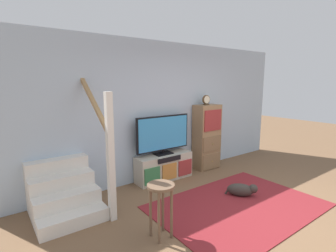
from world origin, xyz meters
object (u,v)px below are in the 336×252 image
object	(u,v)px
media_console	(164,167)
bar_stool_near	(161,198)
television	(163,134)
desk_clock	(206,100)
side_cabinet	(207,137)
dog	(242,190)

from	to	relation	value
media_console	bar_stool_near	world-z (taller)	bar_stool_near
media_console	television	xyz separation A→B (m)	(0.00, 0.02, 0.67)
bar_stool_near	desk_clock	bearing A→B (deg)	34.25
media_console	side_cabinet	world-z (taller)	side_cabinet
media_console	side_cabinet	bearing A→B (deg)	0.49
desk_clock	media_console	bearing A→B (deg)	179.75
media_console	television	distance (m)	0.67
media_console	dog	world-z (taller)	media_console
television	dog	bearing A→B (deg)	-66.05
desk_clock	dog	distance (m)	2.05
media_console	bar_stool_near	size ratio (longest dim) A/B	1.69
desk_clock	dog	world-z (taller)	desk_clock
media_console	television	bearing A→B (deg)	90.00
side_cabinet	desk_clock	xyz separation A→B (m)	(-0.06, -0.01, 0.82)
television	desk_clock	world-z (taller)	desk_clock
dog	bar_stool_near	bearing A→B (deg)	-175.70
television	dog	size ratio (longest dim) A/B	2.51
television	desk_clock	size ratio (longest dim) A/B	5.56
television	side_cabinet	size ratio (longest dim) A/B	0.83
side_cabinet	bar_stool_near	size ratio (longest dim) A/B	2.05
desk_clock	bar_stool_near	size ratio (longest dim) A/B	0.31
side_cabinet	bar_stool_near	bearing A→B (deg)	-146.23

